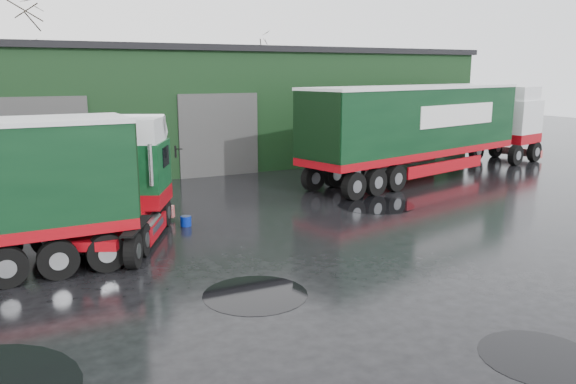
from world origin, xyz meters
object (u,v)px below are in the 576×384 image
at_px(lorry_right, 416,133).
at_px(tree_back_b, 247,88).
at_px(tree_back_a, 24,76).
at_px(hero_tractor, 115,184).
at_px(warehouse, 184,105).
at_px(wash_bucket, 186,221).

height_order(lorry_right, tree_back_b, tree_back_b).
bearing_deg(tree_back_b, tree_back_a, 180.00).
distance_m(hero_tractor, tree_back_b, 29.40).
height_order(warehouse, tree_back_b, tree_back_b).
bearing_deg(tree_back_b, wash_bucket, -116.48).
relative_size(warehouse, wash_bucket, 91.69).
bearing_deg(wash_bucket, hero_tractor, -154.52).
xyz_separation_m(lorry_right, tree_back_a, (-16.01, 21.00, 2.53)).
relative_size(lorry_right, tree_back_b, 2.25).
xyz_separation_m(warehouse, hero_tractor, (-6.50, -15.50, -1.32)).
bearing_deg(tree_back_a, wash_bucket, -81.01).
bearing_deg(tree_back_a, warehouse, -51.34).
xyz_separation_m(warehouse, lorry_right, (8.01, -11.00, -0.94)).
xyz_separation_m(hero_tractor, lorry_right, (14.51, 4.50, 0.39)).
bearing_deg(tree_back_b, lorry_right, -89.97).
bearing_deg(lorry_right, tree_back_b, 165.37).
distance_m(warehouse, tree_back_a, 12.90).
height_order(wash_bucket, tree_back_a, tree_back_a).
relative_size(warehouse, lorry_right, 1.92).
distance_m(lorry_right, tree_back_b, 21.06).
xyz_separation_m(warehouse, tree_back_a, (-8.00, 10.00, 1.59)).
bearing_deg(tree_back_b, warehouse, -128.66).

